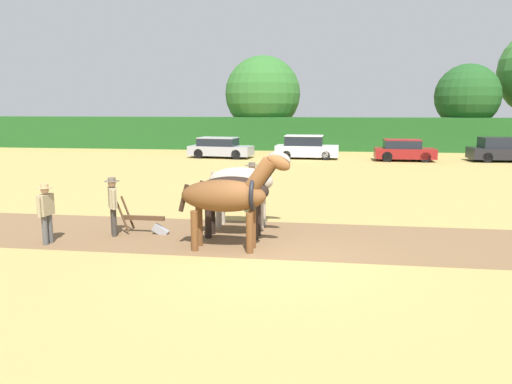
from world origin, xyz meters
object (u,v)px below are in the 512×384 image
draft_horse_trail_left (245,182)px  parked_car_center_left (404,150)px  tree_far_left (263,94)px  farmer_beside_team (252,184)px  draft_horse_lead_left (228,196)px  parked_car_far_left (220,148)px  farmer_at_plow (113,202)px  parked_car_left (306,148)px  plow (148,223)px  parked_car_center (504,150)px  farmer_onlooker_left (46,210)px  draft_horse_lead_right (237,191)px  tree_left (467,96)px

draft_horse_trail_left → parked_car_center_left: 20.83m
tree_far_left → farmer_beside_team: 27.37m
draft_horse_lead_left → parked_car_far_left: size_ratio=0.63×
farmer_at_plow → draft_horse_lead_left: bearing=-44.1°
parked_car_left → parked_car_center_left: (6.44, -0.60, -0.07)m
farmer_at_plow → parked_car_left: 22.03m
plow → parked_car_center: bearing=52.5°
farmer_onlooker_left → parked_car_center_left: bearing=67.3°
parked_car_left → draft_horse_lead_right: bearing=-90.4°
tree_far_left → draft_horse_lead_right: size_ratio=2.87×
farmer_beside_team → farmer_at_plow: bearing=-131.4°
tree_far_left → tree_left: 16.70m
tree_far_left → parked_car_center: size_ratio=1.72×
draft_horse_lead_right → farmer_at_plow: bearing=-174.2°
farmer_at_plow → parked_car_center_left: bearing=33.2°
farmer_at_plow → farmer_onlooker_left: 1.72m
parked_car_left → plow: bearing=-97.3°
farmer_onlooker_left → parked_car_left: (5.90, 22.61, -0.16)m
plow → parked_car_far_left: size_ratio=0.33×
draft_horse_lead_left → farmer_at_plow: (-3.44, 0.92, -0.43)m
tree_left → farmer_beside_team: size_ratio=3.97×
farmer_at_plow → parked_car_left: size_ratio=0.38×
tree_left → farmer_onlooker_left: (-18.51, -31.10, -3.44)m
draft_horse_lead_left → plow: draft_horse_lead_left is taller
draft_horse_lead_right → parked_car_left: (1.09, 21.25, -0.53)m
draft_horse_lead_right → parked_car_center_left: (7.53, 20.65, -0.60)m
plow → tree_left: bearing=61.8°
draft_horse_trail_left → parked_car_center: (13.94, 19.86, -0.61)m
draft_horse_trail_left → parked_car_center: draft_horse_trail_left is taller
draft_horse_lead_left → farmer_beside_team: size_ratio=1.65×
tree_far_left → farmer_beside_team: tree_far_left is taller
plow → parked_car_center_left: bearing=64.4°
draft_horse_lead_left → draft_horse_trail_left: (0.01, 2.47, -0.01)m
tree_left → parked_car_far_left: 20.88m
plow → farmer_at_plow: 1.12m
parked_car_far_left → parked_car_center: 18.83m
parked_car_left → parked_car_center: parked_car_left is taller
tree_left → farmer_at_plow: bearing=-119.7°
tree_left → parked_car_left: tree_left is taller
parked_car_center → farmer_onlooker_left: bearing=-132.5°
tree_left → parked_car_far_left: (-18.59, -8.77, -3.66)m
tree_far_left → draft_horse_lead_right: (3.00, -29.92, -3.31)m
tree_far_left → draft_horse_lead_left: bearing=-84.5°
farmer_at_plow → farmer_beside_team: (3.42, 3.27, 0.08)m
tree_far_left → plow: (0.41, -29.89, -4.29)m
draft_horse_lead_left → farmer_onlooker_left: draft_horse_lead_left is taller
draft_horse_lead_left → parked_car_far_left: 22.75m
parked_car_center_left → tree_left: bearing=56.9°
parked_car_far_left → tree_left: bearing=32.5°
tree_left → draft_horse_lead_left: tree_left is taller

